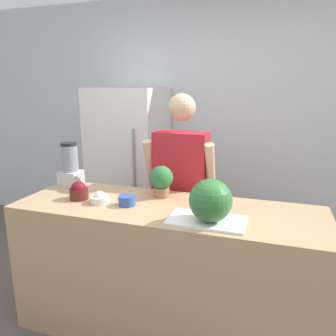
{
  "coord_description": "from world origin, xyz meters",
  "views": [
    {
      "loc": [
        0.63,
        -1.56,
        1.65
      ],
      "look_at": [
        0.0,
        0.36,
        1.16
      ],
      "focal_mm": 35.0,
      "sensor_mm": 36.0,
      "label": 1
    }
  ],
  "objects_px": {
    "person": "(181,194)",
    "blender": "(70,167)",
    "bowl_small_blue": "(127,200)",
    "potted_plant": "(161,180)",
    "watermelon": "(211,201)",
    "bowl_cream": "(100,198)",
    "bowl_cherries": "(79,191)",
    "refrigerator": "(130,166)"
  },
  "relations": [
    {
      "from": "bowl_cream",
      "to": "potted_plant",
      "type": "xyz_separation_m",
      "value": [
        0.35,
        0.25,
        0.09
      ]
    },
    {
      "from": "person",
      "to": "potted_plant",
      "type": "height_order",
      "value": "person"
    },
    {
      "from": "bowl_cherries",
      "to": "bowl_small_blue",
      "type": "xyz_separation_m",
      "value": [
        0.37,
        -0.01,
        -0.02
      ]
    },
    {
      "from": "refrigerator",
      "to": "watermelon",
      "type": "distance_m",
      "value": 1.86
    },
    {
      "from": "blender",
      "to": "potted_plant",
      "type": "bearing_deg",
      "value": -2.17
    },
    {
      "from": "watermelon",
      "to": "bowl_small_blue",
      "type": "relative_size",
      "value": 2.22
    },
    {
      "from": "blender",
      "to": "potted_plant",
      "type": "relative_size",
      "value": 1.54
    },
    {
      "from": "watermelon",
      "to": "bowl_cream",
      "type": "distance_m",
      "value": 0.78
    },
    {
      "from": "watermelon",
      "to": "bowl_cherries",
      "type": "xyz_separation_m",
      "value": [
        -0.94,
        0.13,
        -0.08
      ]
    },
    {
      "from": "refrigerator",
      "to": "person",
      "type": "xyz_separation_m",
      "value": [
        0.79,
        -0.75,
        -0.0
      ]
    },
    {
      "from": "watermelon",
      "to": "potted_plant",
      "type": "distance_m",
      "value": 0.55
    },
    {
      "from": "watermelon",
      "to": "bowl_cream",
      "type": "xyz_separation_m",
      "value": [
        -0.77,
        0.11,
        -0.11
      ]
    },
    {
      "from": "person",
      "to": "watermelon",
      "type": "relative_size",
      "value": 6.61
    },
    {
      "from": "refrigerator",
      "to": "bowl_cherries",
      "type": "relative_size",
      "value": 12.99
    },
    {
      "from": "watermelon",
      "to": "bowl_cherries",
      "type": "distance_m",
      "value": 0.95
    },
    {
      "from": "person",
      "to": "potted_plant",
      "type": "bearing_deg",
      "value": -98.49
    },
    {
      "from": "watermelon",
      "to": "bowl_cream",
      "type": "relative_size",
      "value": 1.9
    },
    {
      "from": "bowl_small_blue",
      "to": "person",
      "type": "bearing_deg",
      "value": 70.05
    },
    {
      "from": "person",
      "to": "bowl_cherries",
      "type": "xyz_separation_m",
      "value": [
        -0.57,
        -0.56,
        0.13
      ]
    },
    {
      "from": "bowl_cherries",
      "to": "potted_plant",
      "type": "bearing_deg",
      "value": 23.38
    },
    {
      "from": "person",
      "to": "refrigerator",
      "type": "bearing_deg",
      "value": 136.57
    },
    {
      "from": "potted_plant",
      "to": "watermelon",
      "type": "bearing_deg",
      "value": -40.8
    },
    {
      "from": "bowl_small_blue",
      "to": "potted_plant",
      "type": "xyz_separation_m",
      "value": [
        0.16,
        0.24,
        0.09
      ]
    },
    {
      "from": "watermelon",
      "to": "bowl_cherries",
      "type": "bearing_deg",
      "value": 171.94
    },
    {
      "from": "bowl_cherries",
      "to": "bowl_cream",
      "type": "height_order",
      "value": "bowl_cherries"
    },
    {
      "from": "bowl_cream",
      "to": "blender",
      "type": "distance_m",
      "value": 0.51
    },
    {
      "from": "person",
      "to": "blender",
      "type": "relative_size",
      "value": 4.7
    },
    {
      "from": "refrigerator",
      "to": "bowl_small_blue",
      "type": "height_order",
      "value": "refrigerator"
    },
    {
      "from": "person",
      "to": "bowl_small_blue",
      "type": "relative_size",
      "value": 14.68
    },
    {
      "from": "person",
      "to": "blender",
      "type": "height_order",
      "value": "person"
    },
    {
      "from": "bowl_cherries",
      "to": "blender",
      "type": "bearing_deg",
      "value": 132.65
    },
    {
      "from": "person",
      "to": "potted_plant",
      "type": "relative_size",
      "value": 7.26
    },
    {
      "from": "refrigerator",
      "to": "person",
      "type": "bearing_deg",
      "value": -43.43
    },
    {
      "from": "refrigerator",
      "to": "potted_plant",
      "type": "bearing_deg",
      "value": -55.48
    },
    {
      "from": "refrigerator",
      "to": "blender",
      "type": "bearing_deg",
      "value": -91.0
    },
    {
      "from": "refrigerator",
      "to": "bowl_small_blue",
      "type": "xyz_separation_m",
      "value": [
        0.58,
        -1.31,
        0.11
      ]
    },
    {
      "from": "refrigerator",
      "to": "bowl_cherries",
      "type": "bearing_deg",
      "value": -80.55
    },
    {
      "from": "bowl_cream",
      "to": "potted_plant",
      "type": "distance_m",
      "value": 0.44
    },
    {
      "from": "person",
      "to": "bowl_cherries",
      "type": "height_order",
      "value": "person"
    },
    {
      "from": "watermelon",
      "to": "bowl_small_blue",
      "type": "xyz_separation_m",
      "value": [
        -0.57,
        0.12,
        -0.1
      ]
    },
    {
      "from": "person",
      "to": "potted_plant",
      "type": "xyz_separation_m",
      "value": [
        -0.05,
        -0.33,
        0.2
      ]
    },
    {
      "from": "bowl_cherries",
      "to": "blender",
      "type": "height_order",
      "value": "blender"
    }
  ]
}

